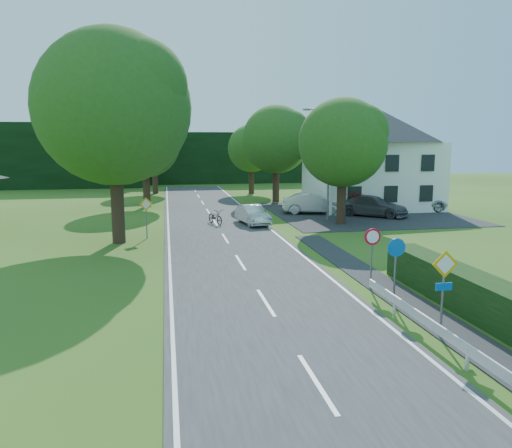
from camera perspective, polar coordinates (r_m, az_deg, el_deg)
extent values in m
cube|color=#323134|center=(25.26, -2.46, -3.40)|extent=(7.00, 80.00, 0.04)
cube|color=black|center=(40.81, 11.90, 1.26)|extent=(14.00, 16.00, 0.04)
cube|color=white|center=(25.04, -9.86, -3.58)|extent=(0.12, 80.00, 0.01)
cube|color=white|center=(25.88, 4.69, -3.06)|extent=(0.12, 80.00, 0.01)
cube|color=black|center=(71.36, -1.12, 7.59)|extent=(30.00, 5.00, 7.00)
cube|color=white|center=(44.06, 12.98, 5.43)|extent=(10.00, 8.00, 5.60)
pyramid|color=#26272C|center=(44.01, 13.18, 11.03)|extent=(10.60, 8.40, 3.00)
cylinder|color=slate|center=(36.33, 8.30, 6.71)|extent=(0.16, 0.16, 8.00)
cylinder|color=slate|center=(36.13, 7.21, 12.91)|extent=(1.70, 0.10, 0.10)
cube|color=slate|center=(35.87, 5.80, 12.88)|extent=(0.50, 0.18, 0.12)
cylinder|color=slate|center=(15.21, 20.53, -7.95)|extent=(0.07, 0.07, 2.40)
cube|color=#E9A60C|center=(14.93, 20.81, -4.31)|extent=(0.78, 0.04, 0.78)
cube|color=white|center=(14.93, 20.81, -4.31)|extent=(0.57, 0.05, 0.57)
cube|color=blue|center=(15.08, 20.66, -6.71)|extent=(0.50, 0.04, 0.22)
cylinder|color=slate|center=(17.77, 15.58, -5.59)|extent=(0.07, 0.07, 2.20)
cylinder|color=blue|center=(17.53, 15.75, -2.60)|extent=(0.64, 0.04, 0.64)
cylinder|color=slate|center=(19.53, 13.03, -4.15)|extent=(0.07, 0.07, 2.20)
cylinder|color=red|center=(19.31, 13.17, -1.43)|extent=(0.64, 0.04, 0.64)
cylinder|color=white|center=(19.29, 13.19, -1.44)|extent=(0.48, 0.04, 0.48)
cylinder|color=slate|center=(29.78, -12.41, 0.44)|extent=(0.07, 0.07, 2.20)
cube|color=#E9A60C|center=(29.63, -12.47, 2.25)|extent=(0.78, 0.04, 0.78)
cube|color=white|center=(29.63, -12.47, 2.25)|extent=(0.57, 0.05, 0.57)
imported|color=silver|center=(34.08, -0.37, 1.06)|extent=(2.02, 4.14, 1.31)
imported|color=black|center=(34.26, -4.66, 0.84)|extent=(1.34, 2.09, 1.04)
imported|color=silver|center=(39.57, 6.61, 2.37)|extent=(5.19, 2.90, 1.62)
imported|color=#504F54|center=(39.01, 13.21, 2.02)|extent=(5.40, 5.11, 1.54)
imported|color=#BBBAC2|center=(43.00, 17.62, 2.46)|extent=(5.69, 3.17, 1.51)
imported|color=red|center=(38.42, 11.17, 2.25)|extent=(2.41, 2.44, 1.89)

